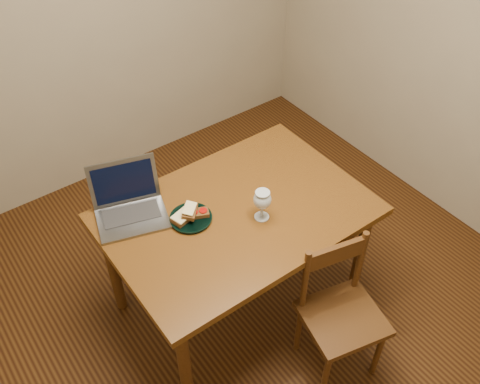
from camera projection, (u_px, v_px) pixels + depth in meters
floor at (245, 305)px, 3.15m from camera, size 3.20×3.20×0.02m
right_wall at (479, 22)px, 2.96m from camera, size 0.02×3.20×2.60m
table at (237, 223)px, 2.73m from camera, size 1.30×0.90×0.74m
chair at (342, 309)px, 2.60m from camera, size 0.45×0.43×0.40m
plate at (191, 218)px, 2.62m from camera, size 0.21×0.21×0.02m
sandwich_cheese at (183, 216)px, 2.59m from camera, size 0.13×0.09×0.04m
sandwich_tomato at (199, 213)px, 2.61m from camera, size 0.11×0.09×0.03m
sandwich_top at (190, 211)px, 2.59m from camera, size 0.12×0.12×0.03m
milk_glass at (262, 205)px, 2.58m from camera, size 0.09×0.09×0.17m
laptop at (128, 201)px, 2.63m from camera, size 0.41×0.39×0.24m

